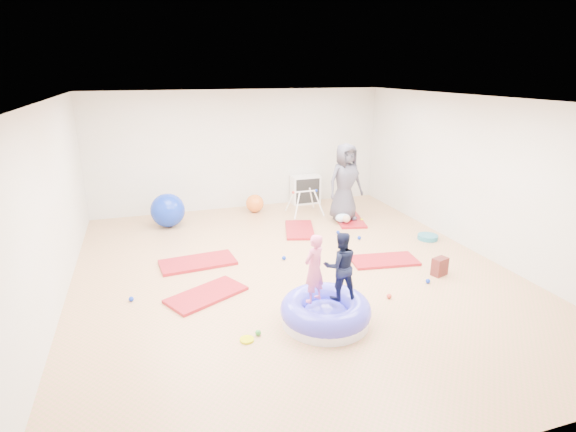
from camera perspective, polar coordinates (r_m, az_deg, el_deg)
name	(u,v)px	position (r m, az deg, el deg)	size (l,w,h in m)	color
room	(294,191)	(7.07, 0.75, 3.14)	(7.01, 8.01, 2.81)	tan
gym_mat_front_left	(206,295)	(6.91, -10.32, -9.81)	(1.16, 0.58, 0.05)	#B01717
gym_mat_mid_left	(198,262)	(8.02, -11.39, -5.79)	(1.28, 0.64, 0.05)	#B01717
gym_mat_center_back	(300,230)	(9.43, 1.48, -1.75)	(1.14, 0.57, 0.05)	#B01717
gym_mat_right	(384,260)	(8.12, 12.10, -5.53)	(1.15, 0.57, 0.05)	#B01717
gym_mat_rear_right	(349,220)	(10.14, 7.78, -0.47)	(1.12, 0.56, 0.05)	#B01717
inflatable_cushion	(325,312)	(6.14, 4.78, -12.04)	(1.21, 1.21, 0.38)	white
child_pink	(314,265)	(5.84, 3.33, -6.23)	(0.34, 0.22, 0.94)	pink
child_navy	(341,262)	(5.94, 6.69, -5.88)	(0.46, 0.36, 0.94)	black
adult_caregiver	(345,182)	(9.87, 7.27, 4.29)	(0.83, 0.54, 1.69)	#3E3D4B
infant	(344,218)	(9.84, 7.11, -0.24)	(0.35, 0.36, 0.21)	#B9D7F3
ball_pit_balls	(325,263)	(7.83, 4.66, -5.97)	(4.93, 3.74, 0.08)	green
exercise_ball_blue	(168,210)	(9.93, -15.02, 0.71)	(0.73, 0.73, 0.73)	#0D2AAE
exercise_ball_orange	(255,203)	(10.65, -4.23, 1.61)	(0.42, 0.42, 0.42)	orange
infant_play_gym	(305,199)	(10.39, 2.13, 2.21)	(0.75, 0.71, 0.57)	white
cube_shelf	(306,190)	(11.30, 2.25, 3.38)	(0.71, 0.35, 0.71)	white
balance_disc	(428,237)	(9.38, 17.32, -2.58)	(0.40, 0.40, 0.09)	teal
backpack	(440,267)	(7.81, 18.71, -6.09)	(0.26, 0.16, 0.30)	maroon
yellow_toy	(247,340)	(5.83, -5.24, -15.37)	(0.18, 0.18, 0.03)	#CFD400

